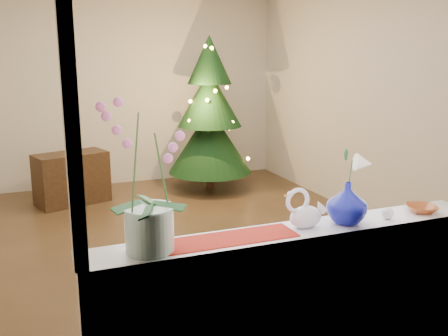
# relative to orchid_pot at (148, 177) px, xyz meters

# --- Properties ---
(ground) EXTENTS (5.00, 5.00, 0.00)m
(ground) POSITION_rel_orchid_pot_xyz_m (0.77, 2.38, -1.27)
(ground) COLOR #392717
(ground) RESTS_ON ground
(wall_back) EXTENTS (4.50, 0.10, 2.70)m
(wall_back) POSITION_rel_orchid_pot_xyz_m (0.77, 4.88, 0.08)
(wall_back) COLOR beige
(wall_back) RESTS_ON ground
(wall_front) EXTENTS (4.50, 0.10, 2.70)m
(wall_front) POSITION_rel_orchid_pot_xyz_m (0.77, -0.12, 0.08)
(wall_front) COLOR beige
(wall_front) RESTS_ON ground
(wall_right) EXTENTS (0.10, 5.00, 2.70)m
(wall_right) POSITION_rel_orchid_pot_xyz_m (3.02, 2.38, 0.08)
(wall_right) COLOR beige
(wall_right) RESTS_ON ground
(window_apron) EXTENTS (2.20, 0.08, 0.88)m
(window_apron) POSITION_rel_orchid_pot_xyz_m (0.77, -0.08, -0.83)
(window_apron) COLOR white
(window_apron) RESTS_ON ground
(windowsill) EXTENTS (2.20, 0.26, 0.04)m
(windowsill) POSITION_rel_orchid_pot_xyz_m (0.77, 0.01, -0.37)
(windowsill) COLOR white
(windowsill) RESTS_ON window_apron
(window_frame) EXTENTS (2.22, 0.06, 1.60)m
(window_frame) POSITION_rel_orchid_pot_xyz_m (0.77, -0.09, 0.43)
(window_frame) COLOR white
(window_frame) RESTS_ON windowsill
(runner) EXTENTS (0.70, 0.20, 0.01)m
(runner) POSITION_rel_orchid_pot_xyz_m (0.39, 0.01, -0.35)
(runner) COLOR maroon
(runner) RESTS_ON windowsill
(orchid_pot) EXTENTS (0.28, 0.28, 0.70)m
(orchid_pot) POSITION_rel_orchid_pot_xyz_m (0.00, 0.00, 0.00)
(orchid_pot) COLOR silver
(orchid_pot) RESTS_ON windowsill
(swan) EXTENTS (0.26, 0.16, 0.21)m
(swan) POSITION_rel_orchid_pot_xyz_m (0.83, 0.02, -0.25)
(swan) COLOR silver
(swan) RESTS_ON windowsill
(blue_vase) EXTENTS (0.25, 0.25, 0.26)m
(blue_vase) POSITION_rel_orchid_pot_xyz_m (1.06, -0.00, -0.22)
(blue_vase) COLOR #070B68
(blue_vase) RESTS_ON windowsill
(lily) EXTENTS (0.14, 0.08, 0.19)m
(lily) POSITION_rel_orchid_pot_xyz_m (1.06, -0.00, 0.00)
(lily) COLOR white
(lily) RESTS_ON blue_vase
(paperweight) EXTENTS (0.08, 0.08, 0.07)m
(paperweight) POSITION_rel_orchid_pot_xyz_m (1.31, -0.03, -0.32)
(paperweight) COLOR silver
(paperweight) RESTS_ON windowsill
(amber_dish) EXTENTS (0.19, 0.19, 0.04)m
(amber_dish) POSITION_rel_orchid_pot_xyz_m (1.57, -0.01, -0.33)
(amber_dish) COLOR #93441D
(amber_dish) RESTS_ON windowsill
(xmas_tree) EXTENTS (1.45, 1.45, 2.04)m
(xmas_tree) POSITION_rel_orchid_pot_xyz_m (1.79, 4.10, -0.25)
(xmas_tree) COLOR black
(xmas_tree) RESTS_ON ground
(side_table) EXTENTS (0.93, 0.66, 0.63)m
(side_table) POSITION_rel_orchid_pot_xyz_m (-0.02, 4.08, -0.96)
(side_table) COLOR black
(side_table) RESTS_ON ground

